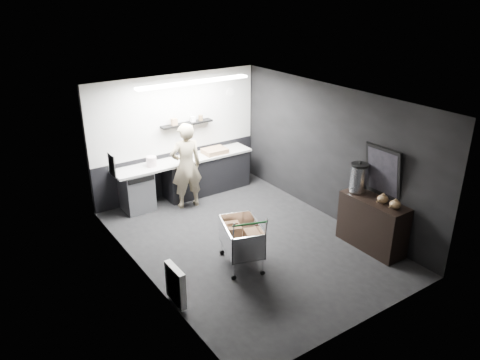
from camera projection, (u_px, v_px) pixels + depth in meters
floor at (248, 242)px, 8.73m from camera, size 5.50×5.50×0.00m
ceiling at (249, 99)px, 7.67m from camera, size 5.50×5.50×0.00m
wall_back at (177, 136)px, 10.30m from camera, size 5.50×0.00×5.50m
wall_front at (369, 241)px, 6.11m from camera, size 5.50×0.00×5.50m
wall_left at (142, 203)px, 7.17m from camera, size 0.00×5.50×5.50m
wall_right at (331, 153)px, 9.24m from camera, size 0.00×5.50×5.50m
kitchen_wall_panel at (176, 114)px, 10.08m from camera, size 3.95×0.02×1.70m
dado_panel at (179, 172)px, 10.61m from camera, size 3.95×0.02×1.00m
floating_shelf at (187, 124)px, 10.19m from camera, size 1.20×0.22×0.04m
wall_clock at (230, 92)px, 10.68m from camera, size 0.20×0.03×0.20m
poster at (112, 165)px, 8.09m from camera, size 0.02×0.30×0.40m
poster_red_band at (112, 161)px, 8.07m from camera, size 0.02×0.22×0.10m
radiator at (176, 285)px, 6.91m from camera, size 0.10×0.50×0.60m
ceiling_strip at (194, 82)px, 9.09m from camera, size 2.40×0.20×0.04m
prep_counter at (191, 176)px, 10.46m from camera, size 3.20×0.61×0.90m
person at (186, 166)px, 9.77m from camera, size 0.72×0.52×1.85m
shopping_cart at (241, 239)px, 7.84m from camera, size 0.85×1.13×1.06m
sideboard at (372, 217)px, 8.36m from camera, size 0.54×1.26×1.89m
fire_extinguisher at (177, 286)px, 7.11m from camera, size 0.14×0.14×0.45m
cardboard_box at (215, 151)px, 10.55m from camera, size 0.53×0.41×0.11m
pink_tub at (151, 161)px, 9.78m from camera, size 0.21×0.21×0.21m
white_container at (188, 156)px, 10.19m from camera, size 0.19×0.16×0.15m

